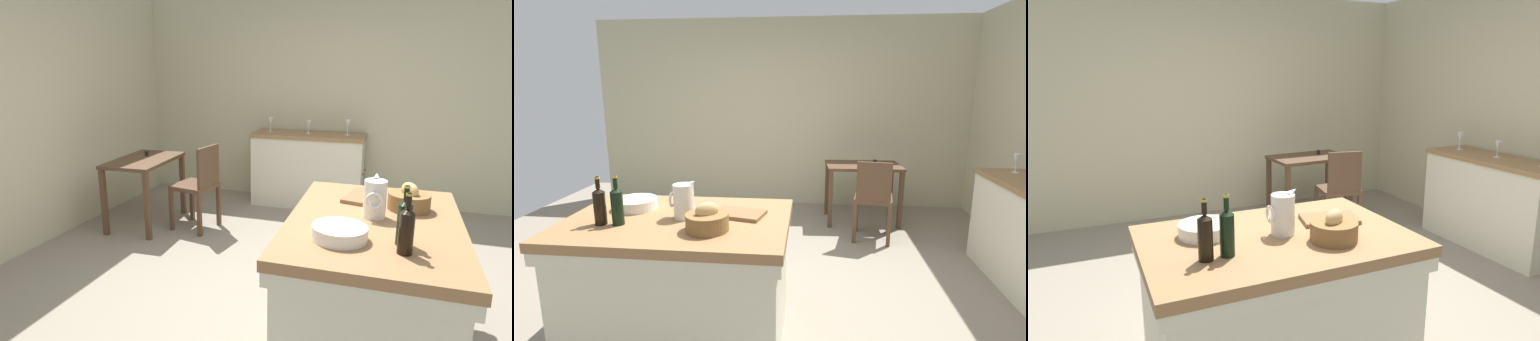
# 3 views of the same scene
# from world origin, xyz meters

# --- Properties ---
(ground_plane) EXTENTS (6.76, 6.76, 0.00)m
(ground_plane) POSITION_xyz_m (0.00, 0.00, 0.00)
(ground_plane) COLOR gray
(wall_right) EXTENTS (0.12, 5.20, 2.60)m
(wall_right) POSITION_xyz_m (2.60, 0.00, 1.30)
(wall_right) COLOR #B7B28E
(wall_right) RESTS_ON ground
(island_table) EXTENTS (1.43, 0.97, 0.86)m
(island_table) POSITION_xyz_m (-0.44, -0.62, 0.46)
(island_table) COLOR olive
(island_table) RESTS_ON ground
(side_cabinet) EXTENTS (0.52, 1.38, 0.91)m
(side_cabinet) POSITION_xyz_m (2.26, 0.30, 0.45)
(side_cabinet) COLOR olive
(side_cabinet) RESTS_ON ground
(writing_desk) EXTENTS (0.92, 0.60, 0.79)m
(writing_desk) POSITION_xyz_m (1.06, 1.85, 0.62)
(writing_desk) COLOR #513826
(writing_desk) RESTS_ON ground
(wooden_chair) EXTENTS (0.47, 0.47, 0.91)m
(wooden_chair) POSITION_xyz_m (1.09, 1.22, 0.50)
(wooden_chair) COLOR #513826
(wooden_chair) RESTS_ON ground
(pitcher) EXTENTS (0.17, 0.13, 0.26)m
(pitcher) POSITION_xyz_m (-0.40, -0.62, 0.97)
(pitcher) COLOR silver
(pitcher) RESTS_ON island_table
(wash_bowl) EXTENTS (0.29, 0.29, 0.07)m
(wash_bowl) POSITION_xyz_m (-0.79, -0.47, 0.90)
(wash_bowl) COLOR silver
(wash_bowl) RESTS_ON island_table
(bread_basket) EXTENTS (0.25, 0.25, 0.17)m
(bread_basket) POSITION_xyz_m (-0.20, -0.81, 0.92)
(bread_basket) COLOR brown
(bread_basket) RESTS_ON island_table
(cutting_board) EXTENTS (0.37, 0.28, 0.02)m
(cutting_board) POSITION_xyz_m (-0.06, -0.53, 0.87)
(cutting_board) COLOR brown
(cutting_board) RESTS_ON island_table
(wine_bottle_dark) EXTENTS (0.07, 0.07, 0.31)m
(wine_bottle_dark) POSITION_xyz_m (-0.76, -0.77, 0.98)
(wine_bottle_dark) COLOR black
(wine_bottle_dark) RESTS_ON island_table
(wine_bottle_amber) EXTENTS (0.07, 0.07, 0.30)m
(wine_bottle_amber) POSITION_xyz_m (-0.87, -0.78, 0.98)
(wine_bottle_amber) COLOR black
(wine_bottle_amber) RESTS_ON island_table
(wine_glass_far_left) EXTENTS (0.07, 0.07, 0.19)m
(wine_glass_far_left) POSITION_xyz_m (2.29, -0.16, 1.03)
(wine_glass_far_left) COLOR white
(wine_glass_far_left) RESTS_ON side_cabinet
(wine_glass_left) EXTENTS (0.07, 0.07, 0.16)m
(wine_glass_left) POSITION_xyz_m (2.28, 0.30, 1.01)
(wine_glass_left) COLOR white
(wine_glass_left) RESTS_ON side_cabinet
(wine_glass_middle) EXTENTS (0.07, 0.07, 0.18)m
(wine_glass_middle) POSITION_xyz_m (2.28, 0.79, 1.03)
(wine_glass_middle) COLOR white
(wine_glass_middle) RESTS_ON side_cabinet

